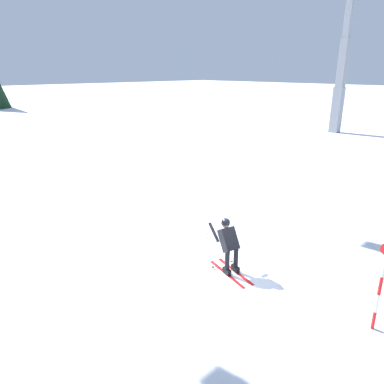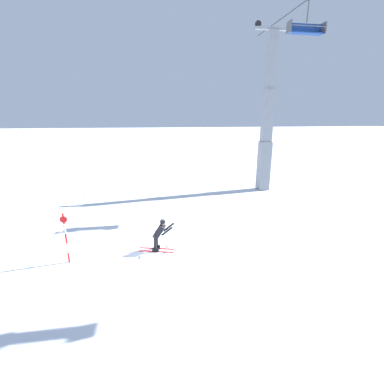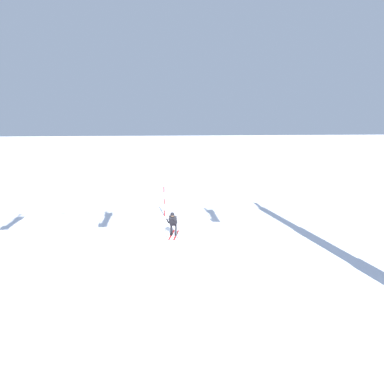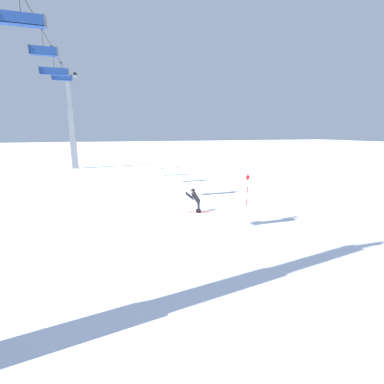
{
  "view_description": "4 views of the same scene",
  "coord_description": "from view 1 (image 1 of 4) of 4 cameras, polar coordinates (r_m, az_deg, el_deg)",
  "views": [
    {
      "loc": [
        -6.97,
        -5.37,
        5.37
      ],
      "look_at": [
        0.73,
        2.67,
        1.57
      ],
      "focal_mm": 33.84,
      "sensor_mm": 36.0,
      "label": 1
    },
    {
      "loc": [
        10.96,
        0.14,
        5.89
      ],
      "look_at": [
        0.23,
        1.81,
        2.78
      ],
      "focal_mm": 25.02,
      "sensor_mm": 36.0,
      "label": 2
    },
    {
      "loc": [
        0.61,
        16.34,
        6.5
      ],
      "look_at": [
        -1.01,
        1.85,
        2.99
      ],
      "focal_mm": 27.14,
      "sensor_mm": 36.0,
      "label": 3
    },
    {
      "loc": [
        -15.37,
        5.66,
        4.86
      ],
      "look_at": [
        -0.65,
        0.82,
        1.44
      ],
      "focal_mm": 25.54,
      "sensor_mm": 36.0,
      "label": 4
    }
  ],
  "objects": [
    {
      "name": "ground_plane",
      "position": [
        10.31,
        7.54,
        -12.76
      ],
      "size": [
        260.0,
        260.0,
        0.0
      ],
      "primitive_type": "plane",
      "color": "white"
    },
    {
      "name": "trail_marker_pole",
      "position": [
        8.69,
        27.65,
        -12.48
      ],
      "size": [
        0.07,
        0.28,
        2.17
      ],
      "color": "red",
      "rests_on": "ground_plane"
    },
    {
      "name": "skier_carving_main",
      "position": [
        10.06,
        5.74,
        -7.78
      ],
      "size": [
        0.93,
        1.72,
        1.66
      ],
      "color": "red",
      "rests_on": "ground_plane"
    },
    {
      "name": "lift_tower_far",
      "position": [
        34.81,
        22.52,
        17.01
      ],
      "size": [
        0.76,
        2.32,
        12.28
      ],
      "color": "gray",
      "rests_on": "ground_plane"
    }
  ]
}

